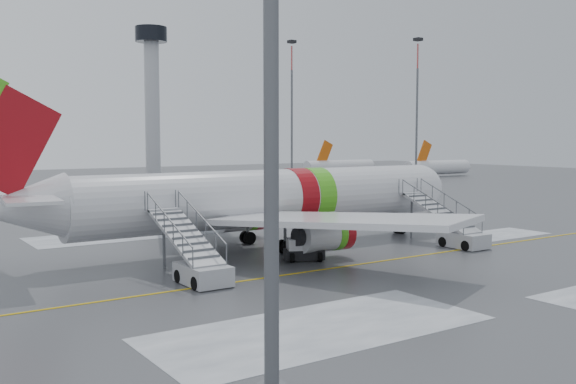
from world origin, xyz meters
TOP-DOWN VIEW (x-y plane):
  - ground at (0.00, 0.00)m, footprint 260.00×260.00m
  - airliner at (1.58, 6.83)m, footprint 35.03×32.97m
  - airstair_fwd at (13.55, 0.29)m, footprint 2.05×7.70m
  - airstair_aft at (-6.35, 0.29)m, footprint 2.05×7.70m
  - pushback_tug at (1.62, 2.00)m, footprint 2.73×2.47m
  - control_tower at (30.00, 95.00)m, footprint 6.40×6.40m
  - light_mast_far_ne at (42.00, 62.00)m, footprint 1.20×1.20m
  - light_mast_far_e at (58.00, 48.00)m, footprint 1.20×1.20m
  - distant_aircraft at (62.50, 64.00)m, footprint 35.00×18.00m

SIDE VIEW (x-z plane):
  - ground at x=0.00m, z-range 0.00..0.00m
  - distant_aircraft at x=62.50m, z-range -4.00..4.00m
  - pushback_tug at x=1.62m, z-range -0.08..1.30m
  - airstair_fwd at x=13.55m, z-range -0.68..2.81m
  - airstair_aft at x=-6.35m, z-range -0.68..2.81m
  - airliner at x=1.58m, z-range -2.17..9.01m
  - light_mast_far_ne at x=42.00m, z-range 1.71..25.96m
  - light_mast_far_e at x=58.00m, z-range 1.71..25.96m
  - control_tower at x=30.00m, z-range 3.75..33.75m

